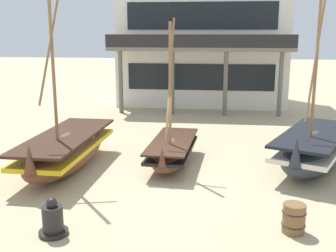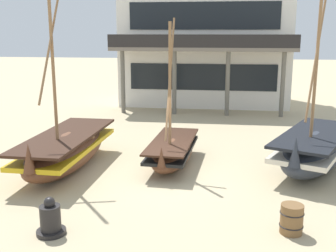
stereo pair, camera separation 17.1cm
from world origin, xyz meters
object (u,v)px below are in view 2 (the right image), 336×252
fishing_boat_near_left (172,151)px  capstan_winch (51,220)px  harbor_building_main (205,46)px  fishing_boat_centre_large (66,149)px  fishing_boat_far_right (314,149)px  wooden_barrel (292,219)px

fishing_boat_near_left → capstan_winch: (-2.12, -5.49, -0.16)m
fishing_boat_near_left → harbor_building_main: size_ratio=0.47×
fishing_boat_centre_large → capstan_winch: bearing=-73.1°
fishing_boat_near_left → fishing_boat_far_right: fishing_boat_far_right is taller
wooden_barrel → harbor_building_main: (-2.97, 18.18, 3.33)m
fishing_boat_near_left → fishing_boat_centre_large: bearing=-165.1°
fishing_boat_near_left → wooden_barrel: (3.38, -4.69, -0.16)m
fishing_boat_centre_large → wooden_barrel: size_ratio=9.79×
capstan_winch → harbor_building_main: bearing=82.4°
harbor_building_main → fishing_boat_centre_large: bearing=-105.2°
fishing_boat_near_left → wooden_barrel: 5.78m
fishing_boat_centre_large → fishing_boat_far_right: fishing_boat_centre_large is taller
fishing_boat_far_right → fishing_boat_centre_large: bearing=-172.8°
fishing_boat_far_right → harbor_building_main: harbor_building_main is taller
fishing_boat_centre_large → wooden_barrel: 7.84m
wooden_barrel → fishing_boat_near_left: bearing=125.8°
harbor_building_main → wooden_barrel: bearing=-80.7°
fishing_boat_centre_large → harbor_building_main: harbor_building_main is taller
fishing_boat_far_right → wooden_barrel: (-1.40, -4.80, -0.36)m
fishing_boat_centre_large → fishing_boat_near_left: bearing=14.9°
harbor_building_main → fishing_boat_far_right: bearing=-71.9°
fishing_boat_centre_large → wooden_barrel: (6.87, -3.76, -0.32)m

